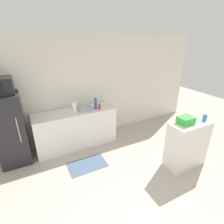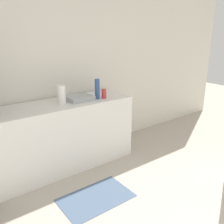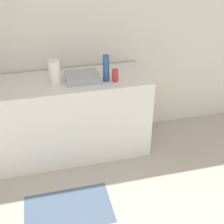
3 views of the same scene
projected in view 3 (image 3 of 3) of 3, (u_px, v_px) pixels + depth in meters
The scene contains 7 objects.
wall_back at pixel (31, 35), 3.26m from camera, with size 8.00×0.06×2.60m, color silver.
counter at pixel (60, 119), 3.44m from camera, with size 1.93×0.63×0.92m, color silver.
sink_basin at pixel (82, 77), 3.22m from camera, with size 0.34×0.29×0.06m, color #9EA3A8.
bottle_tall at pixel (106, 68), 3.14m from camera, with size 0.07×0.07×0.28m, color #2D4C8C.
bottle_short at pixel (115, 75), 3.17m from camera, with size 0.06×0.06×0.13m, color red.
paper_towel_roll at pixel (55, 72), 3.09m from camera, with size 0.11×0.11×0.25m, color white.
kitchen_rug at pixel (69, 209), 2.93m from camera, with size 0.81×0.51×0.01m, color slate.
Camera 3 is at (0.05, -0.14, 2.30)m, focal length 50.00 mm.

